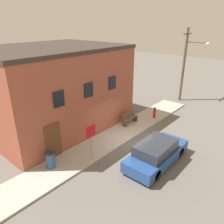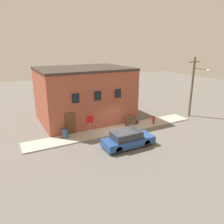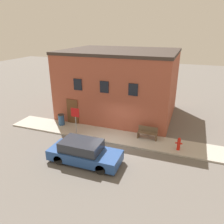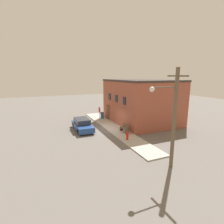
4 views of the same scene
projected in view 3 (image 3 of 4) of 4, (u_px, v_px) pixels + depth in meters
name	position (u px, v px, depth m)	size (l,w,h in m)	color
ground_plane	(112.00, 144.00, 15.43)	(80.00, 80.00, 0.00)	#66605B
sidewalk	(117.00, 137.00, 16.36)	(17.88, 2.17, 0.11)	#B2ADA3
brick_building	(120.00, 83.00, 20.04)	(9.78, 7.69, 5.91)	#9E4C38
fire_hydrant	(179.00, 144.00, 14.38)	(0.45, 0.22, 0.89)	red
stop_sign	(75.00, 116.00, 16.16)	(0.68, 0.06, 2.10)	gray
bench	(147.00, 133.00, 15.88)	(1.41, 0.44, 0.90)	brown
trash_bin	(61.00, 120.00, 18.15)	(0.52, 0.52, 0.92)	#2D517F
parked_car	(84.00, 152.00, 13.20)	(4.41, 1.76, 1.39)	black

